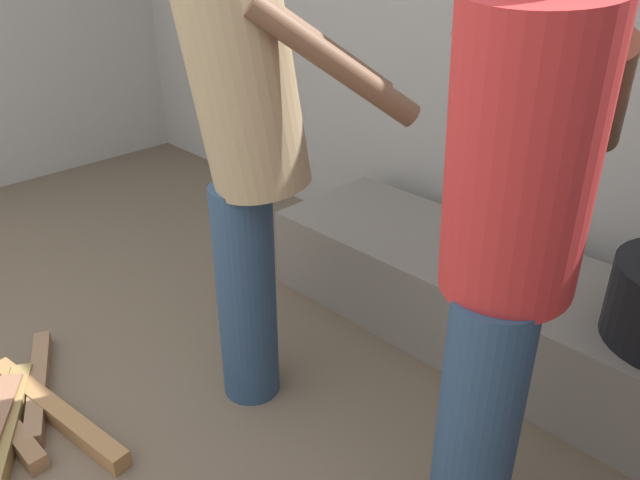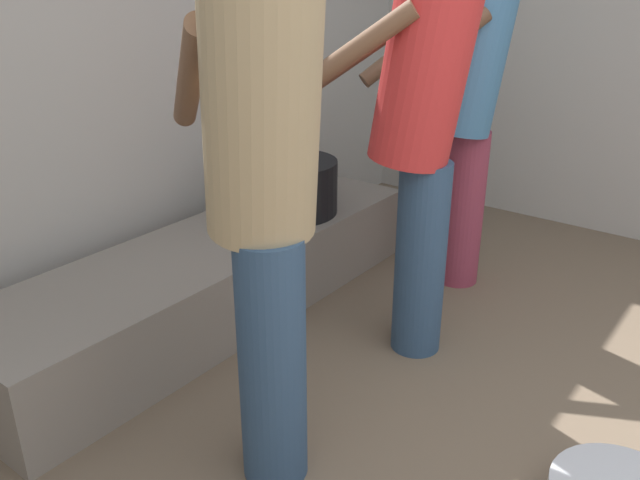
# 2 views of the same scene
# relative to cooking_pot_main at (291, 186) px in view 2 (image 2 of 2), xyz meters

# --- Properties ---
(hearth_ledge) EXTENTS (2.20, 0.60, 0.35)m
(hearth_ledge) POSITION_rel_cooking_pot_main_xyz_m (-0.50, 0.04, -0.31)
(hearth_ledge) COLOR slate
(hearth_ledge) RESTS_ON ground_plane
(cooking_pot_main) EXTENTS (0.45, 0.45, 0.71)m
(cooking_pot_main) POSITION_rel_cooking_pot_main_xyz_m (0.00, 0.00, 0.00)
(cooking_pot_main) COLOR black
(cooking_pot_main) RESTS_ON hearth_ledge
(cook_in_tan_shirt) EXTENTS (0.65, 0.74, 1.64)m
(cook_in_tan_shirt) POSITION_rel_cooking_pot_main_xyz_m (-1.07, -0.80, 0.46)
(cook_in_tan_shirt) COLOR navy
(cook_in_tan_shirt) RESTS_ON ground_plane
(cook_in_red_shirt) EXTENTS (0.53, 0.74, 1.64)m
(cook_in_red_shirt) POSITION_rel_cooking_pot_main_xyz_m (-0.21, -0.79, 0.46)
(cook_in_red_shirt) COLOR navy
(cook_in_red_shirt) RESTS_ON ground_plane
(cook_in_blue_shirt) EXTENTS (0.72, 0.65, 1.57)m
(cook_in_blue_shirt) POSITION_rel_cooking_pot_main_xyz_m (0.44, -0.66, 0.42)
(cook_in_blue_shirt) COLOR #8C3347
(cook_in_blue_shirt) RESTS_ON ground_plane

